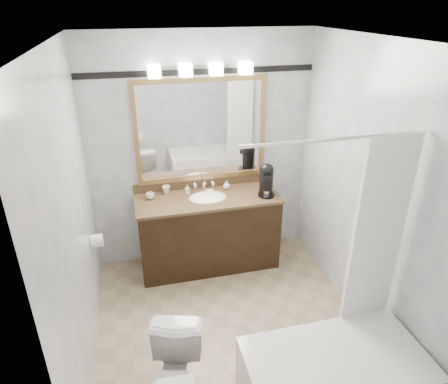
{
  "coord_description": "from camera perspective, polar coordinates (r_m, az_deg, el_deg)",
  "views": [
    {
      "loc": [
        -0.74,
        -2.7,
        2.74
      ],
      "look_at": [
        0.01,
        0.35,
        1.22
      ],
      "focal_mm": 32.0,
      "sensor_mm": 36.0,
      "label": 1
    }
  ],
  "objects": [
    {
      "name": "vanity",
      "position": [
        4.43,
        -2.26,
        -5.45
      ],
      "size": [
        1.53,
        0.58,
        0.97
      ],
      "color": "black",
      "rests_on": "ground"
    },
    {
      "name": "room",
      "position": [
        3.17,
        1.28,
        -2.23
      ],
      "size": [
        2.42,
        2.62,
        2.52
      ],
      "color": "#9A8768",
      "rests_on": "ground"
    },
    {
      "name": "soap_bottle_a",
      "position": [
        4.31,
        -5.26,
        0.38
      ],
      "size": [
        0.05,
        0.05,
        0.1
      ],
      "primitive_type": "imported",
      "rotation": [
        0.0,
        0.0,
        -0.02
      ],
      "color": "white",
      "rests_on": "vanity"
    },
    {
      "name": "soap_bar",
      "position": [
        4.34,
        -2.14,
        0.15
      ],
      "size": [
        0.08,
        0.05,
        0.03
      ],
      "primitive_type": "cube",
      "rotation": [
        0.0,
        0.0,
        -0.02
      ],
      "color": "beige",
      "rests_on": "vanity"
    },
    {
      "name": "accent_stripe",
      "position": [
        4.11,
        -3.5,
        16.79
      ],
      "size": [
        2.4,
        0.01,
        0.06
      ],
      "primitive_type": "cube",
      "color": "black",
      "rests_on": "room"
    },
    {
      "name": "cup_left",
      "position": [
        4.25,
        -10.49,
        -0.54
      ],
      "size": [
        0.11,
        0.11,
        0.07
      ],
      "primitive_type": "imported",
      "rotation": [
        0.0,
        0.0,
        -0.3
      ],
      "color": "white",
      "rests_on": "vanity"
    },
    {
      "name": "tp_roll",
      "position": [
        3.95,
        -17.72,
        -6.64
      ],
      "size": [
        0.11,
        0.12,
        0.12
      ],
      "primitive_type": "cylinder",
      "rotation": [
        0.0,
        1.57,
        0.0
      ],
      "color": "white",
      "rests_on": "room"
    },
    {
      "name": "vanity_light_bar",
      "position": [
        4.04,
        -3.33,
        17.12
      ],
      "size": [
        1.02,
        0.14,
        0.12
      ],
      "color": "silver",
      "rests_on": "room"
    },
    {
      "name": "mirror",
      "position": [
        4.24,
        -3.26,
        8.73
      ],
      "size": [
        1.4,
        0.04,
        1.1
      ],
      "color": "#A6814B",
      "rests_on": "room"
    },
    {
      "name": "coffee_maker",
      "position": [
        4.26,
        6.08,
        1.92
      ],
      "size": [
        0.18,
        0.22,
        0.34
      ],
      "rotation": [
        0.0,
        0.0,
        -0.25
      ],
      "color": "black",
      "rests_on": "vanity"
    },
    {
      "name": "soap_bottle_b",
      "position": [
        4.4,
        0.37,
        1.01
      ],
      "size": [
        0.09,
        0.09,
        0.1
      ],
      "primitive_type": "imported",
      "rotation": [
        0.0,
        0.0,
        0.21
      ],
      "color": "white",
      "rests_on": "vanity"
    },
    {
      "name": "bathtub",
      "position": [
        3.31,
        15.74,
        -23.45
      ],
      "size": [
        1.3,
        0.75,
        1.96
      ],
      "color": "white",
      "rests_on": "ground"
    },
    {
      "name": "cup_right",
      "position": [
        4.35,
        -8.24,
        0.34
      ],
      "size": [
        0.09,
        0.09,
        0.08
      ],
      "primitive_type": "imported",
      "rotation": [
        0.0,
        0.0,
        0.06
      ],
      "color": "white",
      "rests_on": "vanity"
    }
  ]
}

